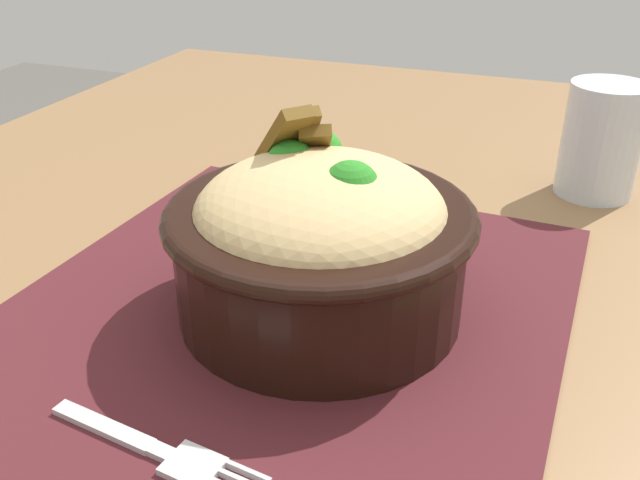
# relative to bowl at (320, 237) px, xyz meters

# --- Properties ---
(table) EXTENTS (1.31, 0.85, 0.77)m
(table) POSITION_rel_bowl_xyz_m (0.02, -0.04, -0.12)
(table) COLOR olive
(table) RESTS_ON ground_plane
(placemat) EXTENTS (0.43, 0.36, 0.00)m
(placemat) POSITION_rel_bowl_xyz_m (0.03, -0.02, -0.05)
(placemat) COLOR #47191E
(placemat) RESTS_ON table
(bowl) EXTENTS (0.20, 0.20, 0.13)m
(bowl) POSITION_rel_bowl_xyz_m (0.00, 0.00, 0.00)
(bowl) COLOR black
(bowl) RESTS_ON placemat
(fork) EXTENTS (0.03, 0.12, 0.00)m
(fork) POSITION_rel_bowl_xyz_m (0.14, -0.03, -0.05)
(fork) COLOR #B6B6B6
(fork) RESTS_ON placemat
(drinking_glass) EXTENTS (0.07, 0.07, 0.10)m
(drinking_glass) POSITION_rel_bowl_xyz_m (-0.26, 0.16, -0.01)
(drinking_glass) COLOR silver
(drinking_glass) RESTS_ON table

